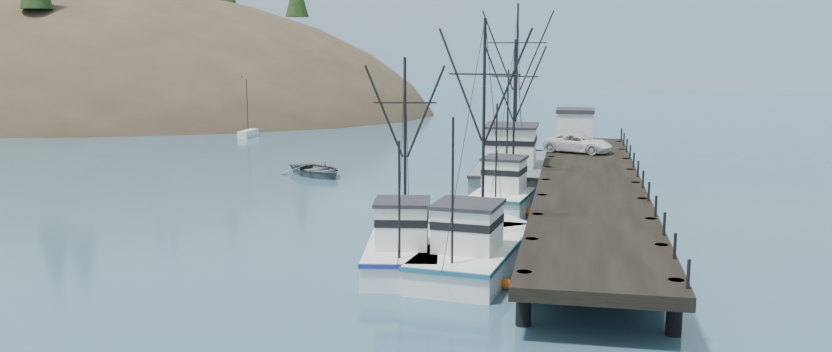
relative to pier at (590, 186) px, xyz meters
The scene contains 13 objects.
ground 21.33m from the pier, 131.19° to the right, with size 400.00×400.00×0.00m, color #2F526A.
pier is the anchor object (origin of this frame).
headland 108.95m from the pier, 144.86° to the left, with size 134.80×78.00×51.00m.
distant_ridge 154.06m from the pier, 91.49° to the left, with size 360.00×40.00×26.00m, color #9EB2C6.
distant_ridge_far 177.43m from the pier, 107.72° to the left, with size 180.00×25.00×18.00m, color silver.
moored_sailboats 62.76m from the pier, 139.60° to the left, with size 21.69×19.11×6.35m.
trawler_near 13.84m from the pier, 111.99° to the right, with size 4.93×11.42×11.48m.
trawler_mid 15.58m from the pier, 122.93° to the right, with size 4.41×9.68×9.76m.
trawler_far 5.10m from the pier, 164.69° to the left, with size 4.48×10.27×10.58m.
work_vessel 9.95m from the pier, 121.26° to the left, with size 4.68×15.60×13.11m.
pier_shed 18.11m from the pier, 93.15° to the left, with size 3.00×3.20×2.80m.
pickup_truck 12.51m from the pier, 93.27° to the left, with size 2.31×5.01×1.39m, color silver.
motorboat 22.78m from the pier, 153.02° to the left, with size 4.12×5.77×1.20m, color #52585B.
Camera 1 is at (13.00, -32.14, 10.09)m, focal length 35.00 mm.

